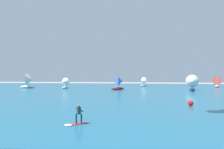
{
  "coord_description": "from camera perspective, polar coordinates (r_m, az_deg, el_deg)",
  "views": [
    {
      "loc": [
        1.14,
        -6.6,
        4.27
      ],
      "look_at": [
        -1.11,
        12.36,
        4.3
      ],
      "focal_mm": 32.96,
      "sensor_mm": 36.0,
      "label": 1
    }
  ],
  "objects": [
    {
      "name": "kitesurfer",
      "position": [
        17.92,
        -9.76,
        -11.57
      ],
      "size": [
        1.87,
        1.67,
        1.67
      ],
      "color": "red",
      "rests_on": "ocean"
    },
    {
      "name": "sailboat_mid_left",
      "position": [
        76.28,
        8.49,
        -1.96
      ],
      "size": [
        3.28,
        3.23,
        3.69
      ],
      "color": "white",
      "rests_on": "ocean"
    },
    {
      "name": "sailboat_center_horizon",
      "position": [
        64.79,
        -13.04,
        -2.29
      ],
      "size": [
        2.87,
        3.27,
        3.69
      ],
      "color": "white",
      "rests_on": "ocean"
    },
    {
      "name": "marker_buoy",
      "position": [
        29.79,
        20.97,
        -7.39
      ],
      "size": [
        0.77,
        0.77,
        0.77
      ],
      "primitive_type": "sphere",
      "color": "red",
      "rests_on": "ocean"
    },
    {
      "name": "ocean",
      "position": [
        56.08,
        5.61,
        -4.41
      ],
      "size": [
        160.0,
        90.0,
        0.1
      ],
      "primitive_type": "cube",
      "color": "#1E607F",
      "rests_on": "ground"
    },
    {
      "name": "sailboat_near_shore",
      "position": [
        78.63,
        27.25,
        -1.74
      ],
      "size": [
        3.47,
        3.74,
        4.16
      ],
      "color": "silver",
      "rests_on": "ocean"
    },
    {
      "name": "sailboat_outermost",
      "position": [
        57.98,
        21.39,
        -2.09
      ],
      "size": [
        3.59,
        4.13,
        4.67
      ],
      "color": "navy",
      "rests_on": "ocean"
    },
    {
      "name": "sailboat_trailing",
      "position": [
        57.48,
        2.02,
        -2.2
      ],
      "size": [
        3.99,
        3.56,
        4.49
      ],
      "color": "maroon",
      "rests_on": "ocean"
    },
    {
      "name": "sailboat_far_left",
      "position": [
        69.91,
        -21.94,
        -1.56
      ],
      "size": [
        4.59,
        4.0,
        5.18
      ],
      "color": "white",
      "rests_on": "ocean"
    }
  ]
}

